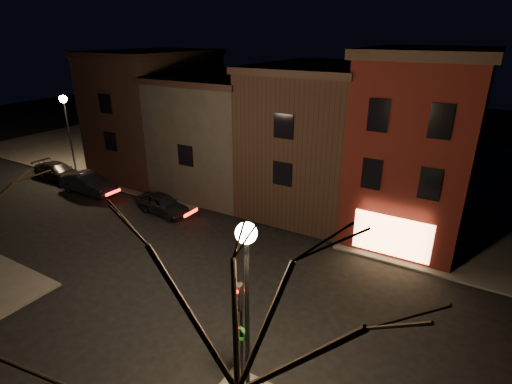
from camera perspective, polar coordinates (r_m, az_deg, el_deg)
ground at (r=21.37m, az=-6.94°, el=-10.40°), size 120.00×120.00×0.00m
sidewalk_far_left at (r=47.68m, az=-11.65°, el=7.72°), size 30.00×30.00×0.12m
corner_building at (r=24.57m, az=22.07°, el=6.23°), size 6.50×8.50×10.50m
row_building_a at (r=27.31m, az=8.73°, el=7.80°), size 7.30×10.30×9.40m
row_building_b at (r=30.78m, az=-4.01°, el=8.63°), size 7.80×10.30×8.40m
row_building_c at (r=35.18m, az=-14.02°, el=10.97°), size 7.30×10.30×9.90m
street_lamp_near at (r=11.42m, az=-1.36°, el=-10.87°), size 0.60×0.60×6.48m
street_lamp_far at (r=37.03m, az=-25.55°, el=10.18°), size 0.60×0.60×6.48m
traffic_signal at (r=13.42m, az=-2.38°, el=-17.71°), size 0.58×0.38×4.05m
bare_tree_right at (r=8.57m, az=-2.93°, el=-15.60°), size 6.40×6.40×8.50m
parked_car_a at (r=27.39m, az=-13.17°, el=-1.68°), size 4.17×2.07×1.37m
parked_car_b at (r=32.59m, az=-22.87°, el=1.14°), size 4.73×1.77×1.55m
parked_car_c at (r=36.68m, az=-26.38°, el=2.63°), size 4.76×1.95×1.38m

